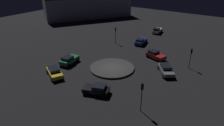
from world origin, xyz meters
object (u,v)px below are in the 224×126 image
object	(u,v)px
traffic_light_northwest	(116,32)
traffic_light_northeast	(191,55)
car_green	(69,60)
store_building	(87,6)
car_white	(157,30)
car_red	(155,55)
car_blue	(141,41)
car_yellow	(54,72)
traffic_light_southeast	(142,92)
car_grey	(166,69)
car_black	(97,89)

from	to	relation	value
traffic_light_northwest	traffic_light_northeast	bearing A→B (deg)	47.85
car_green	store_building	size ratio (longest dim) A/B	0.14
car_white	car_red	bearing A→B (deg)	-164.13
car_white	traffic_light_northwest	distance (m)	14.61
car_white	traffic_light_northeast	distance (m)	22.07
store_building	traffic_light_northwest	bearing A→B (deg)	86.56
car_blue	store_building	size ratio (longest dim) A/B	0.14
traffic_light_northeast	store_building	xyz separation A→B (m)	(-43.57, 21.54, 1.21)
car_white	traffic_light_northwest	size ratio (longest dim) A/B	1.03
car_yellow	traffic_light_southeast	world-z (taller)	traffic_light_southeast
car_blue	traffic_light_northeast	size ratio (longest dim) A/B	1.18
car_green	car_blue	bearing A→B (deg)	-27.04
car_white	car_yellow	bearing A→B (deg)	166.28
car_yellow	car_blue	distance (m)	22.98
car_yellow	car_blue	world-z (taller)	car_blue
car_green	car_grey	world-z (taller)	car_green
car_grey	traffic_light_northeast	xyz separation A→B (m)	(2.71, 4.25, 1.94)
car_white	traffic_light_southeast	distance (m)	35.41
car_red	traffic_light_northeast	distance (m)	7.11
car_yellow	traffic_light_northeast	distance (m)	24.02
car_grey	traffic_light_northwest	distance (m)	17.70
car_yellow	store_building	xyz separation A→B (m)	(-25.86, 37.66, 3.17)
traffic_light_northwest	car_grey	bearing A→B (deg)	32.47
traffic_light_southeast	traffic_light_northwest	xyz separation A→B (m)	(-17.21, 19.37, -0.13)
traffic_light_southeast	car_yellow	bearing A→B (deg)	38.18
car_green	traffic_light_northwest	size ratio (longest dim) A/B	1.10
car_white	car_black	world-z (taller)	car_white
car_black	car_yellow	bearing A→B (deg)	-21.35
car_green	car_red	world-z (taller)	car_green
car_green	traffic_light_northeast	world-z (taller)	traffic_light_northeast
car_yellow	car_red	world-z (taller)	car_red
car_black	car_white	bearing A→B (deg)	-102.03
car_white	traffic_light_southeast	size ratio (longest dim) A/B	0.98
car_green	car_blue	distance (m)	18.67
traffic_light_northeast	car_yellow	bearing A→B (deg)	6.22
car_black	traffic_light_northeast	xyz separation A→B (m)	(8.46, 16.13, 1.95)
car_green	car_white	size ratio (longest dim) A/B	1.07
car_blue	traffic_light_northwest	size ratio (longest dim) A/B	1.14
car_grey	traffic_light_southeast	bearing A→B (deg)	-31.19
car_grey	car_white	bearing A→B (deg)	169.76
car_blue	traffic_light_northeast	bearing A→B (deg)	-125.00
car_green	store_building	distance (m)	40.97
car_blue	car_white	size ratio (longest dim) A/B	1.11
traffic_light_southeast	store_building	size ratio (longest dim) A/B	0.13
car_yellow	traffic_light_northwest	distance (m)	19.63
car_grey	car_white	world-z (taller)	car_white
car_blue	traffic_light_southeast	size ratio (longest dim) A/B	1.09
traffic_light_northwest	store_building	distance (m)	30.93
traffic_light_southeast	store_building	xyz separation A→B (m)	(-42.22, 37.53, 0.99)
car_green	car_blue	xyz separation A→B (m)	(5.92, 17.71, -0.06)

